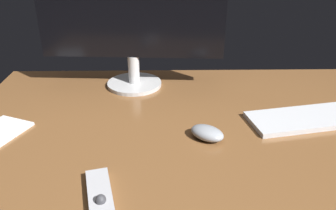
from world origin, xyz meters
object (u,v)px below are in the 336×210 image
(monitor, at_px, (131,8))
(media_remote, at_px, (100,195))
(keyboard, at_px, (310,118))
(computer_mouse, at_px, (207,133))

(monitor, xyz_separation_m, media_remote, (-0.03, -0.61, -0.27))
(monitor, bearing_deg, keyboard, -23.20)
(keyboard, distance_m, media_remote, 0.66)
(computer_mouse, distance_m, media_remote, 0.35)
(keyboard, bearing_deg, computer_mouse, -174.41)
(computer_mouse, bearing_deg, keyboard, 55.95)
(computer_mouse, relative_size, media_remote, 0.59)
(monitor, xyz_separation_m, keyboard, (0.54, -0.27, -0.27))
(keyboard, distance_m, computer_mouse, 0.33)
(computer_mouse, bearing_deg, media_remote, -98.00)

